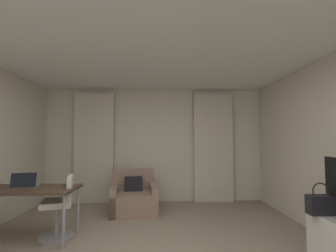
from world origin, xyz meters
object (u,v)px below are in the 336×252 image
(armchair, at_px, (133,198))
(laptop, at_px, (25,184))
(desk, at_px, (27,192))
(desk_chair, at_px, (60,210))
(handbag_primary, at_px, (321,204))

(armchair, xyz_separation_m, laptop, (-1.40, -1.28, 0.51))
(desk, xyz_separation_m, desk_chair, (0.44, 0.06, -0.27))
(armchair, bearing_deg, laptop, -137.57)
(desk_chair, height_order, laptop, laptop)
(armchair, distance_m, desk_chair, 1.55)
(handbag_primary, bearing_deg, desk, 169.38)
(armchair, distance_m, laptop, 1.96)
(desk_chair, distance_m, laptop, 0.62)
(desk, relative_size, laptop, 3.63)
(armchair, bearing_deg, handbag_primary, -39.82)
(desk_chair, xyz_separation_m, handbag_primary, (3.32, -0.76, 0.27))
(armchair, xyz_separation_m, desk_chair, (-0.91, -1.24, 0.13))
(desk, height_order, laptop, laptop)
(laptop, height_order, handbag_primary, laptop)
(desk, bearing_deg, armchair, 44.04)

